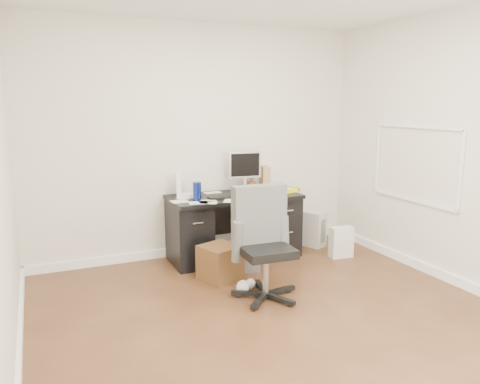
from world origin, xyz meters
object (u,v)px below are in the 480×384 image
at_px(lcd_monitor, 245,171).
at_px(office_chair, 266,244).
at_px(pc_tower, 308,228).
at_px(wicker_basket, 220,263).
at_px(keyboard, 226,197).
at_px(desk, 234,224).

height_order(lcd_monitor, office_chair, lcd_monitor).
bearing_deg(pc_tower, office_chair, -158.72).
xyz_separation_m(lcd_monitor, pc_tower, (0.86, -0.06, -0.77)).
bearing_deg(pc_tower, wicker_basket, -179.95).
bearing_deg(lcd_monitor, keyboard, -135.70).
relative_size(keyboard, pc_tower, 0.89).
relative_size(lcd_monitor, keyboard, 1.25).
bearing_deg(office_chair, lcd_monitor, 76.70).
distance_m(keyboard, pc_tower, 1.34).
xyz_separation_m(office_chair, pc_tower, (1.26, 1.28, -0.30)).
distance_m(keyboard, office_chair, 1.11).
bearing_deg(office_chair, keyboard, 90.75).
height_order(keyboard, pc_tower, keyboard).
distance_m(keyboard, wicker_basket, 0.79).
relative_size(lcd_monitor, pc_tower, 1.11).
height_order(desk, lcd_monitor, lcd_monitor).
bearing_deg(lcd_monitor, pc_tower, 3.79).
distance_m(lcd_monitor, office_chair, 1.48).
xyz_separation_m(lcd_monitor, wicker_basket, (-0.61, -0.73, -0.82)).
bearing_deg(desk, office_chair, -99.24).
distance_m(lcd_monitor, pc_tower, 1.16).
height_order(pc_tower, wicker_basket, pc_tower).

